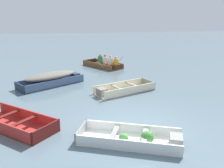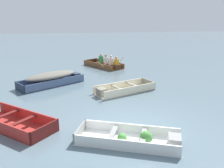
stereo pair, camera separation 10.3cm
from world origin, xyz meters
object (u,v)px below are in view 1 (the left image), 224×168
Objects in this scene: skiff_slate_blue_far_moored at (51,78)px; skiff_red_mid_moored at (12,122)px; skiff_cream_near_moored at (123,90)px; rowboat_wooden_brown_with_crew at (105,64)px; dinghy_white_foreground at (135,139)px.

skiff_red_mid_moored is at bearing -101.91° from skiff_slate_blue_far_moored.
skiff_cream_near_moored is 5.78m from rowboat_wooden_brown_with_crew.
rowboat_wooden_brown_with_crew reaches higher than skiff_red_mid_moored.
dinghy_white_foreground is at bearing -93.09° from rowboat_wooden_brown_with_crew.
rowboat_wooden_brown_with_crew reaches higher than skiff_cream_near_moored.
skiff_red_mid_moored is 4.95m from skiff_slate_blue_far_moored.
skiff_red_mid_moored is at bearing 155.06° from dinghy_white_foreground.
skiff_cream_near_moored is 5.39m from skiff_red_mid_moored.
dinghy_white_foreground is at bearing -66.91° from skiff_slate_blue_far_moored.
rowboat_wooden_brown_with_crew is (3.40, 3.94, -0.18)m from skiff_slate_blue_far_moored.
skiff_slate_blue_far_moored is 1.11× the size of rowboat_wooden_brown_with_crew.
dinghy_white_foreground reaches higher than skiff_cream_near_moored.
dinghy_white_foreground is at bearing -24.94° from skiff_red_mid_moored.
skiff_red_mid_moored reaches higher than dinghy_white_foreground.
skiff_slate_blue_far_moored is at bearing 113.09° from dinghy_white_foreground.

